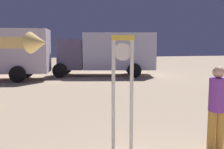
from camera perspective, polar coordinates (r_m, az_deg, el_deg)
The scene contains 4 objects.
standing_clock at distance 4.79m, azimuth 2.39°, elevation -1.98°, with size 0.44×0.15×2.23m.
arrow_sign at distance 3.45m, azimuth -23.47°, elevation -1.37°, with size 0.97×0.78×2.40m.
person_near_clock at distance 5.20m, azimuth 22.62°, elevation -6.33°, with size 0.32×0.32×1.66m.
box_truck_near at distance 16.99m, azimuth -0.78°, elevation 5.05°, with size 6.93×3.89×2.82m.
Camera 1 is at (-2.03, -1.60, 2.05)m, focal length 40.52 mm.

